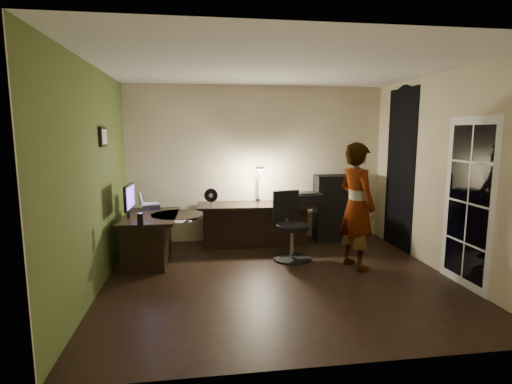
{
  "coord_description": "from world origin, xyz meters",
  "views": [
    {
      "loc": [
        -1.02,
        -4.92,
        1.92
      ],
      "look_at": [
        -0.15,
        1.05,
        1.0
      ],
      "focal_mm": 28.0,
      "sensor_mm": 36.0,
      "label": 1
    }
  ],
  "objects": [
    {
      "name": "notepad",
      "position": [
        -1.29,
        0.52,
        0.7
      ],
      "size": [
        0.21,
        0.25,
        0.01
      ],
      "primitive_type": "cube",
      "rotation": [
        0.0,
        0.0,
        -0.32
      ],
      "color": "silver",
      "rests_on": "desk_left"
    },
    {
      "name": "speaker",
      "position": [
        -1.76,
        0.17,
        0.8
      ],
      "size": [
        0.09,
        0.09,
        0.2
      ],
      "primitive_type": "cylinder",
      "rotation": [
        0.0,
        0.0,
        0.24
      ],
      "color": "black",
      "rests_on": "desk_left"
    },
    {
      "name": "phone",
      "position": [
        -1.69,
        1.14,
        0.7
      ],
      "size": [
        0.1,
        0.14,
        0.01
      ],
      "primitive_type": "cube",
      "rotation": [
        0.0,
        0.0,
        0.27
      ],
      "color": "black",
      "rests_on": "desk_left"
    },
    {
      "name": "desk_right",
      "position": [
        -0.09,
        1.58,
        0.36
      ],
      "size": [
        1.94,
        0.75,
        0.72
      ],
      "primitive_type": "cube",
      "rotation": [
        0.0,
        0.0,
        -0.04
      ],
      "color": "black",
      "rests_on": "floor"
    },
    {
      "name": "laptop_stand",
      "position": [
        -1.77,
        1.28,
        0.75
      ],
      "size": [
        0.33,
        0.31,
        0.11
      ],
      "primitive_type": "cube",
      "rotation": [
        0.0,
        0.0,
        0.41
      ],
      "color": "silver",
      "rests_on": "desk_left"
    },
    {
      "name": "desk_left",
      "position": [
        -1.72,
        0.92,
        0.36
      ],
      "size": [
        0.8,
        1.26,
        0.71
      ],
      "primitive_type": "cube",
      "rotation": [
        0.0,
        0.0,
        -0.04
      ],
      "color": "black",
      "rests_on": "floor"
    },
    {
      "name": "wall_front",
      "position": [
        0.0,
        -2.0,
        1.35
      ],
      "size": [
        4.5,
        0.01,
        2.7
      ],
      "primitive_type": "cube",
      "color": "#C7B992",
      "rests_on": "floor"
    },
    {
      "name": "framed_picture",
      "position": [
        -2.22,
        0.45,
        1.85
      ],
      "size": [
        0.04,
        0.3,
        0.25
      ],
      "primitive_type": "cube",
      "color": "black",
      "rests_on": "wall_left"
    },
    {
      "name": "laptop",
      "position": [
        -1.77,
        1.28,
        0.92
      ],
      "size": [
        0.36,
        0.35,
        0.2
      ],
      "primitive_type": "cube",
      "rotation": [
        0.0,
        0.0,
        0.28
      ],
      "color": "silver",
      "rests_on": "laptop_stand"
    },
    {
      "name": "office_chair",
      "position": [
        0.36,
        0.75,
        0.51
      ],
      "size": [
        0.68,
        0.68,
        1.02
      ],
      "primitive_type": "cube",
      "rotation": [
        0.0,
        0.0,
        0.22
      ],
      "color": "black",
      "rests_on": "floor"
    },
    {
      "name": "person",
      "position": [
        1.16,
        0.29,
        0.89
      ],
      "size": [
        0.6,
        0.73,
        1.77
      ],
      "primitive_type": "imported",
      "rotation": [
        0.0,
        0.0,
        1.88
      ],
      "color": "#D8A88C",
      "rests_on": "floor"
    },
    {
      "name": "french_door",
      "position": [
        2.24,
        -0.55,
        1.05
      ],
      "size": [
        0.02,
        0.92,
        2.1
      ],
      "primitive_type": "cube",
      "color": "white",
      "rests_on": "floor"
    },
    {
      "name": "arched_doorway",
      "position": [
        2.24,
        1.15,
        1.3
      ],
      "size": [
        0.01,
        0.9,
        2.6
      ],
      "primitive_type": "cube",
      "color": "black",
      "rests_on": "floor"
    },
    {
      "name": "desk_fan",
      "position": [
        -0.83,
        1.31,
        0.87
      ],
      "size": [
        0.23,
        0.14,
        0.33
      ],
      "primitive_type": "cube",
      "rotation": [
        0.0,
        0.0,
        -0.13
      ],
      "color": "black",
      "rests_on": "desk_right"
    },
    {
      "name": "floor",
      "position": [
        0.0,
        0.0,
        -0.01
      ],
      "size": [
        4.5,
        4.0,
        0.01
      ],
      "primitive_type": "cube",
      "color": "black",
      "rests_on": "ground"
    },
    {
      "name": "wall_right",
      "position": [
        2.25,
        0.0,
        1.35
      ],
      "size": [
        0.01,
        4.0,
        2.7
      ],
      "primitive_type": "cube",
      "color": "#C7B992",
      "rests_on": "floor"
    },
    {
      "name": "cabinet",
      "position": [
        1.39,
        1.73,
        0.58
      ],
      "size": [
        0.78,
        0.4,
        1.16
      ],
      "primitive_type": "cube",
      "rotation": [
        0.0,
        0.0,
        -0.02
      ],
      "color": "black",
      "rests_on": "floor"
    },
    {
      "name": "mouse",
      "position": [
        -1.15,
        0.42,
        0.71
      ],
      "size": [
        0.09,
        0.11,
        0.04
      ],
      "primitive_type": "ellipsoid",
      "rotation": [
        0.0,
        0.0,
        0.37
      ],
      "color": "silver",
      "rests_on": "desk_left"
    },
    {
      "name": "headphones",
      "position": [
        0.52,
        1.42,
        0.75
      ],
      "size": [
        0.22,
        0.13,
        0.1
      ],
      "primitive_type": "cube",
      "rotation": [
        0.0,
        0.0,
        0.21
      ],
      "color": "#25648B",
      "rests_on": "desk_right"
    },
    {
      "name": "monitor",
      "position": [
        -2.0,
        0.73,
        0.88
      ],
      "size": [
        0.13,
        0.55,
        0.36
      ],
      "primitive_type": "cube",
      "rotation": [
        0.0,
        0.0,
        -0.04
      ],
      "color": "black",
      "rests_on": "desk_left"
    },
    {
      "name": "desk_lamp",
      "position": [
        -0.0,
        1.83,
        1.04
      ],
      "size": [
        0.18,
        0.32,
        0.67
      ],
      "primitive_type": "cube",
      "rotation": [
        0.0,
        0.0,
        0.07
      ],
      "color": "black",
      "rests_on": "desk_right"
    },
    {
      "name": "ceiling",
      "position": [
        0.0,
        0.0,
        2.71
      ],
      "size": [
        4.5,
        4.0,
        0.01
      ],
      "primitive_type": "cube",
      "color": "silver",
      "rests_on": "floor"
    },
    {
      "name": "wall_left",
      "position": [
        -2.25,
        0.0,
        1.35
      ],
      "size": [
        0.01,
        4.0,
        2.7
      ],
      "primitive_type": "cube",
      "color": "#C7B992",
      "rests_on": "floor"
    },
    {
      "name": "wall_back",
      "position": [
        0.0,
        2.0,
        1.35
      ],
      "size": [
        4.5,
        0.01,
        2.7
      ],
      "primitive_type": "cube",
      "color": "#C7B992",
      "rests_on": "floor"
    },
    {
      "name": "printer",
      "position": [
        0.76,
        1.44,
        0.81
      ],
      "size": [
        0.48,
        0.38,
        0.21
      ],
      "primitive_type": "cube",
      "rotation": [
        0.0,
        0.0,
        0.01
      ],
      "color": "black",
      "rests_on": "desk_right"
    },
    {
      "name": "pen",
      "position": [
        -1.03,
        0.58,
        0.7
      ],
      "size": [
        0.05,
        0.15,
        0.01
      ],
      "primitive_type": "cube",
      "rotation": [
        0.0,
        0.0,
        0.28
      ],
      "color": "black",
      "rests_on": "desk_left"
    },
    {
      "name": "green_wall_overlay",
      "position": [
        -2.24,
        0.0,
        1.35
      ],
      "size": [
        0.0,
        4.0,
        2.7
      ],
      "primitive_type": "cube",
      "color": "#4F622A",
      "rests_on": "floor"
    }
  ]
}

